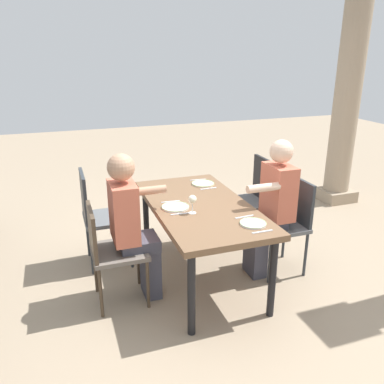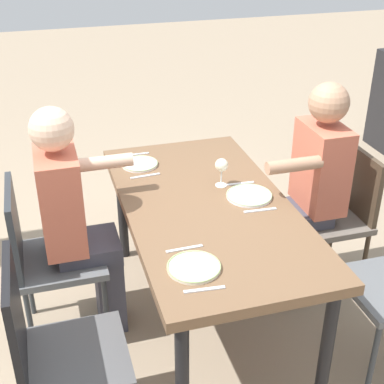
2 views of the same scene
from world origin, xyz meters
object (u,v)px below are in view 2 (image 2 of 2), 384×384
at_px(diner_man_white, 309,186).
at_px(plate_0, 194,267).
at_px(chair_mid_south, 336,209).
at_px(plate_2, 140,164).
at_px(wine_glass_1, 222,166).
at_px(chair_west_north, 52,347).
at_px(plate_1, 249,195).
at_px(diner_woman_green, 76,219).
at_px(chair_mid_north, 44,252).
at_px(dining_table, 207,216).

relative_size(diner_man_white, plate_0, 5.54).
bearing_deg(chair_mid_south, diner_man_white, 90.86).
bearing_deg(plate_2, wine_glass_1, -134.86).
height_order(diner_man_white, plate_2, diner_man_white).
relative_size(chair_west_north, plate_2, 4.42).
bearing_deg(chair_west_north, plate_1, -61.18).
bearing_deg(chair_mid_south, plate_1, 99.82).
xyz_separation_m(chair_mid_south, diner_woman_green, (0.00, 1.49, 0.18)).
bearing_deg(chair_mid_north, diner_woman_green, -89.05).
xyz_separation_m(chair_mid_north, plate_0, (-0.63, -0.61, 0.22)).
height_order(chair_mid_south, diner_man_white, diner_man_white).
bearing_deg(chair_mid_south, diner_woman_green, 89.89).
xyz_separation_m(dining_table, diner_woman_green, (0.12, 0.66, 0.03)).
distance_m(chair_west_north, diner_woman_green, 0.74).
bearing_deg(plate_0, chair_mid_south, -59.30).
xyz_separation_m(wine_glass_1, plate_2, (0.37, 0.37, -0.11)).
bearing_deg(chair_mid_south, chair_mid_north, 90.00).
distance_m(diner_man_white, wine_glass_1, 0.53).
bearing_deg(wine_glass_1, chair_mid_north, 93.46).
height_order(chair_mid_south, diner_woman_green, diner_woman_green).
bearing_deg(diner_woman_green, wine_glass_1, -85.97).
distance_m(plate_0, wine_glass_1, 0.78).
height_order(dining_table, chair_mid_north, chair_mid_north).
xyz_separation_m(diner_woman_green, plate_1, (-0.11, -0.89, 0.05)).
relative_size(chair_west_north, plate_1, 3.87).
relative_size(plate_0, plate_1, 0.96).
height_order(chair_mid_south, plate_1, chair_mid_south).
distance_m(chair_mid_north, diner_man_white, 1.48).
height_order(diner_woman_green, plate_2, diner_woman_green).
bearing_deg(plate_2, chair_west_north, 151.90).
distance_m(dining_table, plate_2, 0.60).
height_order(diner_man_white, plate_1, diner_man_white).
xyz_separation_m(diner_woman_green, wine_glass_1, (0.06, -0.79, 0.16)).
height_order(chair_west_north, chair_mid_north, chair_west_north).
height_order(chair_mid_north, plate_2, chair_mid_north).
bearing_deg(chair_mid_south, dining_table, 97.87).
bearing_deg(diner_man_white, plate_0, 126.06).
xyz_separation_m(chair_mid_south, plate_1, (-0.10, 0.60, 0.24)).
xyz_separation_m(dining_table, chair_mid_south, (0.11, -0.83, -0.16)).
distance_m(chair_mid_north, plate_2, 0.77).
xyz_separation_m(diner_man_white, plate_0, (-0.62, 0.85, 0.05)).
distance_m(chair_mid_south, plate_0, 1.25).
bearing_deg(chair_mid_north, plate_0, -135.49).
bearing_deg(diner_man_white, chair_mid_south, -89.14).
relative_size(dining_table, chair_mid_south, 1.88).
relative_size(dining_table, diner_man_white, 1.26).
bearing_deg(diner_woman_green, dining_table, -100.19).
distance_m(plate_0, plate_1, 0.69).
bearing_deg(plate_1, diner_man_white, -75.88).
bearing_deg(plate_1, chair_west_north, 118.82).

